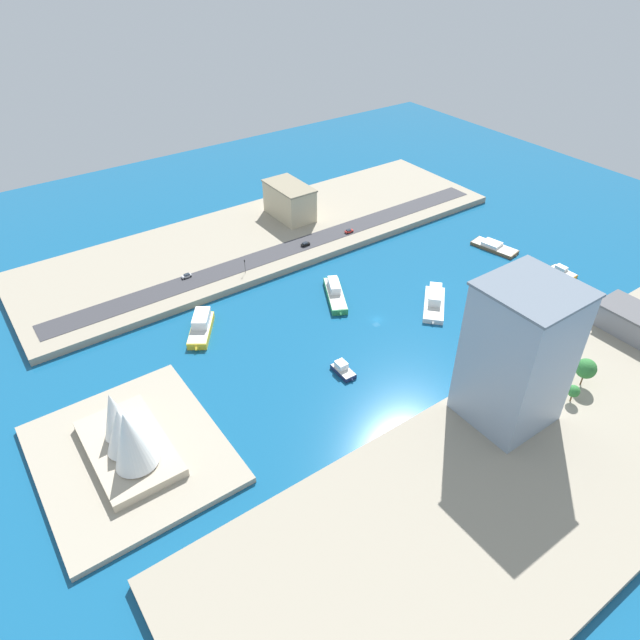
{
  "coord_description": "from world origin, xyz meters",
  "views": [
    {
      "loc": [
        -135.74,
        123.88,
        134.78
      ],
      "look_at": [
        9.16,
        21.37,
        3.39
      ],
      "focal_mm": 31.82,
      "sensor_mm": 36.0,
      "label": 1
    }
  ],
  "objects": [
    {
      "name": "ground_plane",
      "position": [
        0.0,
        0.0,
        0.0
      ],
      "size": [
        440.0,
        440.0,
        0.0
      ],
      "primitive_type": "plane",
      "color": "#145684"
    },
    {
      "name": "patrol_launch_navy",
      "position": [
        -17.55,
        30.33,
        1.47
      ],
      "size": [
        11.02,
        4.89,
        4.13
      ],
      "color": "#1E284C",
      "rests_on": "ground_plane"
    },
    {
      "name": "tower_tall_glass",
      "position": [
        -64.73,
        2.05,
        26.89
      ],
      "size": [
        25.73,
        25.92,
        47.5
      ],
      "color": "#8C9EB2",
      "rests_on": "quay_west"
    },
    {
      "name": "ferry_white_commuter",
      "position": [
        -6.09,
        -25.66,
        2.16
      ],
      "size": [
        22.51,
        23.09,
        5.87
      ],
      "color": "silver",
      "rests_on": "ground_plane"
    },
    {
      "name": "opera_landmark",
      "position": [
        -11.82,
        105.22,
        10.32
      ],
      "size": [
        37.27,
        21.79,
        21.86
      ],
      "color": "#BCAD93",
      "rests_on": "peninsula_point"
    },
    {
      "name": "ferry_green_doubledeck",
      "position": [
        22.34,
        4.26,
        2.02
      ],
      "size": [
        25.98,
        17.32,
        5.84
      ],
      "color": "#2D8C4C",
      "rests_on": "ground_plane"
    },
    {
      "name": "ferry_yellow_fast",
      "position": [
        33.18,
        60.73,
        2.55
      ],
      "size": [
        21.63,
        17.94,
        6.54
      ],
      "color": "yellow",
      "rests_on": "ground_plane"
    },
    {
      "name": "quay_west",
      "position": [
        -84.79,
        0.0,
        1.55
      ],
      "size": [
        70.0,
        240.0,
        3.11
      ],
      "primitive_type": "cube",
      "color": "#9E937F",
      "rests_on": "ground_plane"
    },
    {
      "name": "office_block_beige",
      "position": [
        92.66,
        -18.62,
        11.68
      ],
      "size": [
        28.18,
        15.98,
        17.08
      ],
      "color": "#C6B793",
      "rests_on": "quay_east"
    },
    {
      "name": "water_taxi_orange",
      "position": [
        -21.13,
        -91.18,
        1.07
      ],
      "size": [
        12.85,
        4.16,
        2.91
      ],
      "color": "orange",
      "rests_on": "ground_plane"
    },
    {
      "name": "pickup_red",
      "position": [
        60.43,
        -32.4,
        4.02
      ],
      "size": [
        2.01,
        4.3,
        1.55
      ],
      "color": "black",
      "rests_on": "road_strip"
    },
    {
      "name": "sedan_silver",
      "position": [
        68.3,
        50.52,
        4.03
      ],
      "size": [
        1.92,
        4.3,
        1.56
      ],
      "color": "black",
      "rests_on": "road_strip"
    },
    {
      "name": "barge_flat_brown",
      "position": [
        11.75,
        -83.05,
        1.14
      ],
      "size": [
        23.22,
        12.52,
        3.05
      ],
      "color": "brown",
      "rests_on": "ground_plane"
    },
    {
      "name": "traffic_light_waterfront",
      "position": [
        57.09,
        27.69,
        7.45
      ],
      "size": [
        0.36,
        0.36,
        6.5
      ],
      "color": "black",
      "rests_on": "quay_east"
    },
    {
      "name": "suv_black",
      "position": [
        61.83,
        -7.38,
        4.08
      ],
      "size": [
        1.84,
        4.25,
        1.69
      ],
      "color": "black",
      "rests_on": "road_strip"
    },
    {
      "name": "road_strip",
      "position": [
        64.15,
        0.0,
        3.18
      ],
      "size": [
        12.02,
        228.0,
        0.15
      ],
      "primitive_type": "cube",
      "color": "#38383D",
      "rests_on": "quay_east"
    },
    {
      "name": "quay_east",
      "position": [
        84.79,
        0.0,
        1.55
      ],
      "size": [
        70.0,
        240.0,
        3.11
      ],
      "primitive_type": "cube",
      "color": "#9E937F",
      "rests_on": "ground_plane"
    },
    {
      "name": "peninsula_point",
      "position": [
        -10.5,
        105.22,
        1.0
      ],
      "size": [
        60.34,
        52.22,
        2.0
      ],
      "primitive_type": "cube",
      "color": "#A89E89",
      "rests_on": "ground_plane"
    },
    {
      "name": "park_tree_cluster",
      "position": [
        -71.93,
        -27.97,
        9.77
      ],
      "size": [
        8.23,
        15.04,
        10.58
      ],
      "color": "brown",
      "rests_on": "quay_west"
    }
  ]
}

